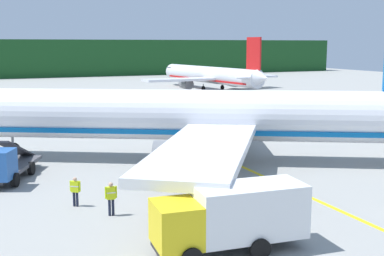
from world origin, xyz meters
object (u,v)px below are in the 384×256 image
Objects in this scene: airliner_mid_apron at (211,75)px; service_truck_fuel at (3,165)px; crew_marshaller at (75,189)px; crew_supervisor at (111,196)px; service_truck_baggage at (232,216)px; airliner_foreground at (193,116)px.

service_truck_fuel is (-40.70, -54.17, -1.66)m from airliner_mid_apron.
crew_supervisor is at bearing -58.02° from crew_marshaller.
service_truck_baggage reaches higher than crew_marshaller.
airliner_mid_apron is 76.74m from service_truck_baggage.
crew_marshaller is (-4.95, 8.79, -0.63)m from service_truck_baggage.
service_truck_fuel is 7.38m from crew_marshaller.
airliner_foreground reaches higher than service_truck_fuel.
airliner_mid_apron is (27.03, 53.18, -0.56)m from airliner_foreground.
crew_marshaller is at bearing 121.98° from crew_supervisor.
crew_marshaller is 2.65m from crew_supervisor.
airliner_mid_apron reaches higher than service_truck_fuel.
service_truck_baggage is at bearing -60.63° from crew_marshaller.
airliner_foreground reaches higher than service_truck_baggage.
airliner_foreground is 21.50× the size of crew_supervisor.
crew_supervisor reaches higher than crew_marshaller.
service_truck_fuel is at bearing -175.88° from airliner_foreground.
crew_marshaller is (-37.38, -60.75, -1.86)m from airliner_mid_apron.
airliner_foreground is at bearing 36.18° from crew_marshaller.
service_truck_fuel reaches higher than crew_supervisor.
airliner_foreground reaches higher than crew_marshaller.
crew_supervisor is at bearing -61.83° from service_truck_fuel.
airliner_foreground is at bearing 47.66° from crew_supervisor.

